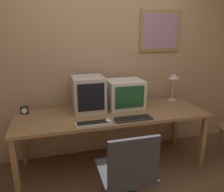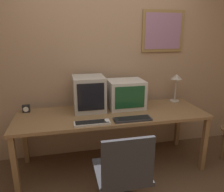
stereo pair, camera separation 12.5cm
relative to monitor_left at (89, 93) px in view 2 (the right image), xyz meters
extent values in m
cube|color=tan|center=(0.26, 0.30, 0.34)|extent=(8.00, 0.05, 2.60)
cube|color=olive|center=(1.07, 0.26, 0.75)|extent=(0.59, 0.02, 0.55)
cube|color=gray|center=(1.07, 0.25, 0.75)|extent=(0.52, 0.01, 0.47)
cube|color=olive|center=(0.26, -0.17, -0.23)|extent=(2.30, 0.76, 0.04)
cube|color=olive|center=(-0.85, -0.50, -0.61)|extent=(0.06, 0.06, 0.71)
cube|color=olive|center=(1.36, -0.50, -0.61)|extent=(0.06, 0.06, 0.71)
cube|color=olive|center=(-0.85, 0.16, -0.61)|extent=(0.06, 0.06, 0.71)
cube|color=olive|center=(1.36, 0.16, -0.61)|extent=(0.06, 0.06, 0.71)
cube|color=#B7B2A8|center=(0.00, 0.00, 0.00)|extent=(0.38, 0.38, 0.43)
cube|color=black|center=(0.00, -0.19, 0.01)|extent=(0.32, 0.01, 0.33)
cube|color=beige|center=(0.48, 0.00, -0.03)|extent=(0.46, 0.37, 0.36)
cube|color=#194C28|center=(0.48, -0.19, -0.03)|extent=(0.37, 0.01, 0.27)
cube|color=beige|center=(-0.03, -0.46, -0.20)|extent=(0.39, 0.13, 0.02)
cube|color=black|center=(-0.03, -0.46, -0.19)|extent=(0.36, 0.11, 0.00)
cube|color=#333338|center=(0.43, -0.44, -0.20)|extent=(0.43, 0.14, 0.02)
cube|color=black|center=(0.43, -0.44, -0.19)|extent=(0.40, 0.12, 0.00)
ellipsoid|color=black|center=(0.24, -0.46, -0.20)|extent=(0.06, 0.10, 0.04)
ellipsoid|color=silver|center=(0.14, -0.45, -0.20)|extent=(0.06, 0.12, 0.03)
cube|color=black|center=(-0.77, 0.08, -0.17)|extent=(0.09, 0.05, 0.09)
cylinder|color=white|center=(-0.77, 0.05, -0.17)|extent=(0.06, 0.00, 0.06)
cylinder|color=#B2A899|center=(1.23, 0.08, -0.21)|extent=(0.13, 0.13, 0.02)
cylinder|color=#B2A899|center=(1.23, 0.08, -0.04)|extent=(0.02, 0.02, 0.32)
cone|color=#B2A899|center=(1.23, 0.08, 0.14)|extent=(0.15, 0.15, 0.07)
cylinder|color=#282828|center=(0.18, -0.91, -0.74)|extent=(0.06, 0.06, 0.39)
cube|color=#2D2D33|center=(0.18, -0.91, -0.52)|extent=(0.48, 0.48, 0.04)
cube|color=#2D2D33|center=(0.18, -1.14, -0.29)|extent=(0.44, 0.04, 0.44)
cylinder|color=brown|center=(1.77, -0.36, -0.72)|extent=(0.04, 0.04, 0.48)
camera|label=1|loc=(-0.41, -2.60, 0.74)|focal=35.00mm
camera|label=2|loc=(-0.29, -2.63, 0.74)|focal=35.00mm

